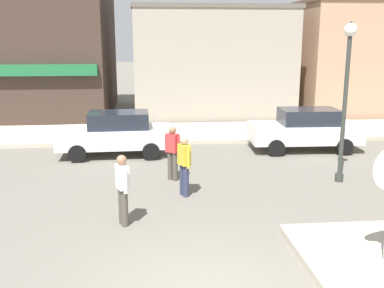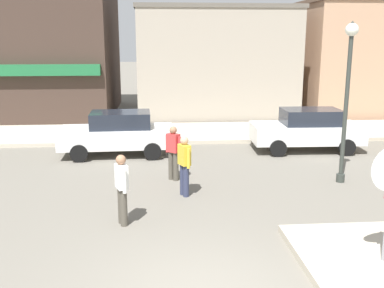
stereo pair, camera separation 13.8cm
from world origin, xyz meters
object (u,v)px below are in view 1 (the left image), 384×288
lamp_post (347,80)px  pedestrian_crossing_far (173,151)px  parked_car_second (305,129)px  parked_car_nearest (116,133)px  pedestrian_kerb_side (123,188)px  pedestrian_crossing_near (184,164)px

lamp_post → pedestrian_crossing_far: (-4.84, 0.59, -2.09)m
parked_car_second → lamp_post: bearing=-93.9°
parked_car_nearest → pedestrian_crossing_far: pedestrian_crossing_far is taller
pedestrian_kerb_side → pedestrian_crossing_near: bearing=50.1°
parked_car_nearest → pedestrian_kerb_side: 6.34m
parked_car_nearest → pedestrian_crossing_near: bearing=-65.2°
lamp_post → pedestrian_kerb_side: (-6.10, -2.60, -2.09)m
lamp_post → parked_car_nearest: size_ratio=1.12×
lamp_post → pedestrian_kerb_side: bearing=-156.9°
pedestrian_crossing_near → pedestrian_kerb_side: size_ratio=1.00×
parked_car_nearest → parked_car_second: 6.96m
pedestrian_crossing_near → pedestrian_kerb_side: (-1.50, -1.79, 0.00)m
lamp_post → parked_car_nearest: 7.95m
pedestrian_crossing_far → pedestrian_kerb_side: (-1.26, -3.19, 0.00)m
lamp_post → pedestrian_kerb_side: size_ratio=2.82×
pedestrian_crossing_near → parked_car_nearest: bearing=114.8°
parked_car_nearest → pedestrian_crossing_far: 3.63m
pedestrian_kerb_side → parked_car_nearest: bearing=95.3°
lamp_post → parked_car_second: lamp_post is taller
lamp_post → parked_car_second: size_ratio=1.12×
pedestrian_crossing_far → parked_car_nearest: bearing=120.7°
parked_car_nearest → lamp_post: bearing=-29.0°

